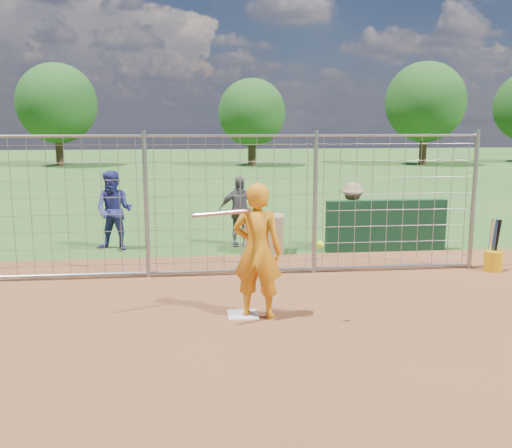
{
  "coord_description": "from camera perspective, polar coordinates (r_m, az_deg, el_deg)",
  "views": [
    {
      "loc": [
        -0.66,
        -7.99,
        2.74
      ],
      "look_at": [
        0.3,
        0.8,
        1.15
      ],
      "focal_mm": 40.0,
      "sensor_mm": 36.0,
      "label": 1
    }
  ],
  "objects": [
    {
      "name": "equipment_in_play",
      "position": [
        7.6,
        -1.02,
        0.34
      ],
      "size": [
        1.76,
        0.39,
        0.51
      ],
      "color": "silver",
      "rests_on": "ground"
    },
    {
      "name": "ground",
      "position": [
        8.48,
        -1.45,
        -8.67
      ],
      "size": [
        100.0,
        100.0,
        0.0
      ],
      "primitive_type": "plane",
      "color": "#2D591E",
      "rests_on": "ground"
    },
    {
      "name": "infield_dirt",
      "position": [
        5.73,
        1.18,
        -18.32
      ],
      "size": [
        18.0,
        18.0,
        0.0
      ],
      "primitive_type": "plane",
      "color": "brown",
      "rests_on": "ground"
    },
    {
      "name": "dugout_wall",
      "position": [
        12.48,
        12.87,
        -0.17
      ],
      "size": [
        2.6,
        0.2,
        1.1
      ],
      "primitive_type": "cube",
      "color": "#11381E",
      "rests_on": "ground"
    },
    {
      "name": "backstop_fence",
      "position": [
        10.13,
        -2.42,
        1.77
      ],
      "size": [
        9.08,
        0.08,
        2.6
      ],
      "color": "gray",
      "rests_on": "ground"
    },
    {
      "name": "batter",
      "position": [
        7.98,
        0.14,
        -2.69
      ],
      "size": [
        0.82,
        0.68,
        1.92
      ],
      "primitive_type": "imported",
      "rotation": [
        0.0,
        0.0,
        2.78
      ],
      "color": "orange",
      "rests_on": "ground"
    },
    {
      "name": "bystander_a",
      "position": [
        12.6,
        -14.0,
        1.3
      ],
      "size": [
        0.97,
        0.84,
        1.72
      ],
      "primitive_type": "imported",
      "rotation": [
        0.0,
        0.0,
        -0.26
      ],
      "color": "navy",
      "rests_on": "ground"
    },
    {
      "name": "home_plate",
      "position": [
        8.29,
        -1.33,
        -9.05
      ],
      "size": [
        0.43,
        0.43,
        0.02
      ],
      "primitive_type": "cube",
      "color": "silver",
      "rests_on": "ground"
    },
    {
      "name": "equipment_bin",
      "position": [
        12.06,
        0.86,
        -0.99
      ],
      "size": [
        0.89,
        0.69,
        0.8
      ],
      "primitive_type": "cube",
      "rotation": [
        0.0,
        0.0,
        -0.19
      ],
      "color": "tan",
      "rests_on": "ground"
    },
    {
      "name": "bystander_b",
      "position": [
        12.68,
        -1.71,
        1.32
      ],
      "size": [
        0.93,
        0.4,
        1.57
      ],
      "primitive_type": "imported",
      "rotation": [
        0.0,
        0.0,
        -0.02
      ],
      "color": "#525357",
      "rests_on": "ground"
    },
    {
      "name": "tree_line",
      "position": [
        36.33,
        -0.23,
        11.75
      ],
      "size": [
        44.66,
        6.72,
        6.48
      ],
      "color": "#3F2B19",
      "rests_on": "ground"
    },
    {
      "name": "bystander_c",
      "position": [
        12.51,
        9.57,
        0.8
      ],
      "size": [
        1.02,
        0.71,
        1.45
      ],
      "primitive_type": "imported",
      "rotation": [
        0.0,
        0.0,
        2.95
      ],
      "color": "#9B7354",
      "rests_on": "ground"
    },
    {
      "name": "bucket_with_bats",
      "position": [
        11.47,
        22.64,
        -3.17
      ],
      "size": [
        0.34,
        0.34,
        0.98
      ],
      "color": "orange",
      "rests_on": "ground"
    }
  ]
}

